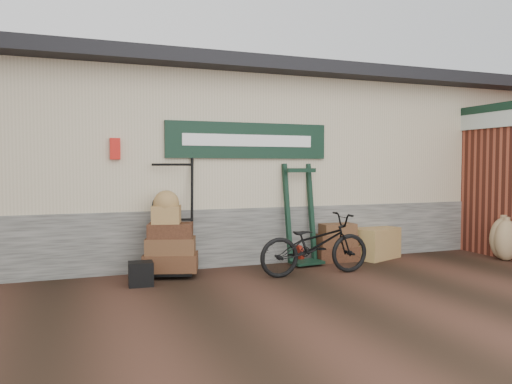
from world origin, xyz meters
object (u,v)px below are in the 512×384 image
wicker_hamper (375,243)px  bicycle (315,241)px  porter_trolley (172,211)px  green_barrow (301,214)px  suitcase_stack (335,242)px  black_trunk (141,274)px

wicker_hamper → bicycle: (-1.55, -0.80, 0.23)m
porter_trolley → green_barrow: size_ratio=1.14×
porter_trolley → wicker_hamper: 3.51m
porter_trolley → suitcase_stack: size_ratio=2.56×
green_barrow → bicycle: 0.87m
suitcase_stack → bicycle: bearing=-134.0°
bicycle → suitcase_stack: bearing=-42.9°
green_barrow → suitcase_stack: size_ratio=2.26×
green_barrow → bicycle: green_barrow is taller
wicker_hamper → black_trunk: size_ratio=2.53×
green_barrow → black_trunk: 2.73m
black_trunk → bicycle: bicycle is taller
porter_trolley → bicycle: 2.10m
wicker_hamper → black_trunk: bearing=-171.6°
black_trunk → bicycle: (2.42, -0.21, 0.33)m
porter_trolley → suitcase_stack: bearing=17.5°
green_barrow → bicycle: bearing=-107.4°
porter_trolley → green_barrow: bearing=16.6°
porter_trolley → bicycle: porter_trolley is taller
suitcase_stack → wicker_hamper: 0.75m
green_barrow → suitcase_stack: 0.80m
porter_trolley → green_barrow: (2.06, -0.01, -0.11)m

